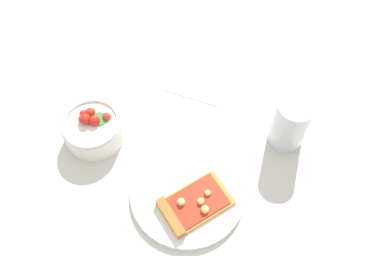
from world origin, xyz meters
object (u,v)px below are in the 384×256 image
(plate, at_px, (188,193))
(paper_napkin, at_px, (199,78))
(pizza_slice_main, at_px, (191,206))
(salad_bowl, at_px, (93,130))
(soda_glass, at_px, (290,124))

(plate, distance_m, paper_napkin, 0.32)
(pizza_slice_main, height_order, paper_napkin, pizza_slice_main)
(pizza_slice_main, distance_m, salad_bowl, 0.29)
(salad_bowl, distance_m, paper_napkin, 0.30)
(pizza_slice_main, relative_size, salad_bowl, 1.26)
(plate, height_order, salad_bowl, salad_bowl)
(plate, bearing_deg, salad_bowl, 83.37)
(plate, relative_size, salad_bowl, 1.84)
(plate, xyz_separation_m, paper_napkin, (0.30, 0.12, -0.01))
(soda_glass, distance_m, paper_napkin, 0.27)
(plate, relative_size, soda_glass, 1.84)
(pizza_slice_main, height_order, soda_glass, soda_glass)
(pizza_slice_main, xyz_separation_m, salad_bowl, (0.06, 0.28, 0.01))
(soda_glass, bearing_deg, plate, 148.08)
(plate, height_order, soda_glass, soda_glass)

